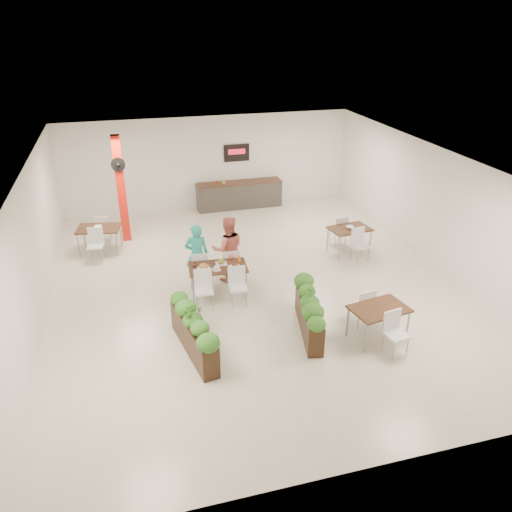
{
  "coord_description": "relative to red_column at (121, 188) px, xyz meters",
  "views": [
    {
      "loc": [
        -2.86,
        -10.79,
        6.25
      ],
      "look_at": [
        -0.08,
        -0.57,
        1.1
      ],
      "focal_mm": 35.0,
      "sensor_mm": 36.0,
      "label": 1
    }
  ],
  "objects": [
    {
      "name": "diner_man",
      "position": [
        1.67,
        -3.32,
        -0.83
      ],
      "size": [
        0.62,
        0.44,
        1.63
      ],
      "primitive_type": "imported",
      "rotation": [
        0.0,
        0.0,
        3.06
      ],
      "color": "teal",
      "rests_on": "ground"
    },
    {
      "name": "service_counter",
      "position": [
        4.0,
        1.86,
        -1.15
      ],
      "size": [
        3.0,
        0.64,
        2.2
      ],
      "color": "#2F2C2A",
      "rests_on": "ground"
    },
    {
      "name": "main_table",
      "position": [
        2.06,
        -3.98,
        -1.01
      ],
      "size": [
        1.46,
        1.72,
        0.92
      ],
      "rotation": [
        0.0,
        0.0,
        -0.08
      ],
      "color": "#321D10",
      "rests_on": "ground"
    },
    {
      "name": "planter_right",
      "position": [
        3.64,
        -6.09,
        -1.13
      ],
      "size": [
        0.74,
        2.04,
        1.09
      ],
      "rotation": [
        0.0,
        0.0,
        1.37
      ],
      "color": "black",
      "rests_on": "ground"
    },
    {
      "name": "side_table_a",
      "position": [
        -0.75,
        -0.69,
        -1.01
      ],
      "size": [
        1.31,
        1.67,
        0.92
      ],
      "rotation": [
        0.0,
        0.0,
        -0.18
      ],
      "color": "#321D10",
      "rests_on": "ground"
    },
    {
      "name": "planter_left",
      "position": [
        1.12,
        -6.17,
        -1.11
      ],
      "size": [
        0.71,
        2.13,
        1.13
      ],
      "rotation": [
        0.0,
        0.0,
        1.75
      ],
      "color": "black",
      "rests_on": "ground"
    },
    {
      "name": "side_table_c",
      "position": [
        4.94,
        -6.72,
        -1.02
      ],
      "size": [
        1.29,
        1.67,
        0.92
      ],
      "rotation": [
        0.0,
        0.0,
        0.17
      ],
      "color": "#321D10",
      "rests_on": "ground"
    },
    {
      "name": "red_column",
      "position": [
        0.0,
        0.0,
        0.0
      ],
      "size": [
        0.4,
        0.41,
        3.2
      ],
      "color": "red",
      "rests_on": "ground"
    },
    {
      "name": "side_table_b",
      "position": [
        6.18,
        -2.6,
        -1.02
      ],
      "size": [
        1.24,
        1.66,
        0.92
      ],
      "rotation": [
        0.0,
        0.0,
        0.14
      ],
      "color": "#321D10",
      "rests_on": "ground"
    },
    {
      "name": "ground",
      "position": [
        3.0,
        -3.79,
        -1.64
      ],
      "size": [
        12.0,
        12.0,
        0.0
      ],
      "primitive_type": "plane",
      "color": "beige",
      "rests_on": "ground"
    },
    {
      "name": "room_shell",
      "position": [
        3.0,
        -3.79,
        0.36
      ],
      "size": [
        10.1,
        12.1,
        3.22
      ],
      "color": "white",
      "rests_on": "ground"
    },
    {
      "name": "diner_woman",
      "position": [
        2.47,
        -3.32,
        -0.77
      ],
      "size": [
        0.9,
        0.73,
        1.74
      ],
      "primitive_type": "imported",
      "rotation": [
        0.0,
        0.0,
        3.06
      ],
      "color": "#E26E64",
      "rests_on": "ground"
    }
  ]
}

